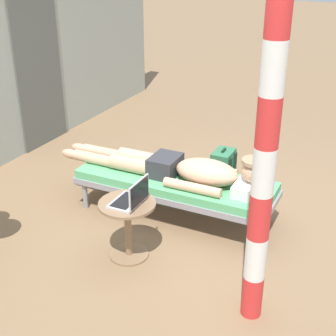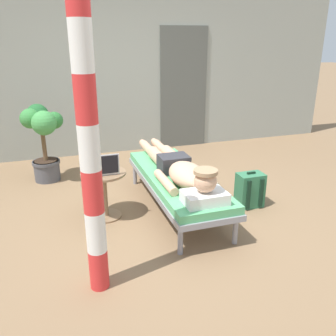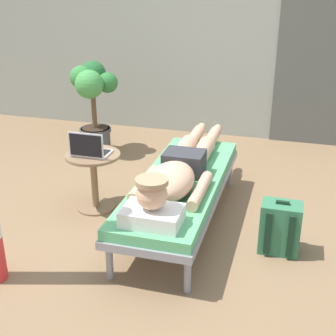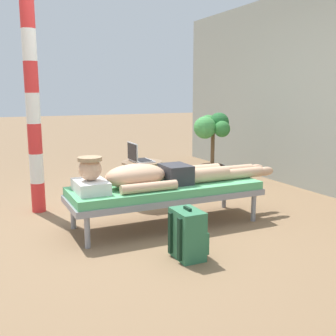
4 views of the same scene
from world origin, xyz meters
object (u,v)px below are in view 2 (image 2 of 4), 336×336
Objects in this scene: potted_plant at (43,135)px; porch_post at (89,147)px; person_reclining at (180,169)px; side_table at (104,187)px; lounge_chair at (177,181)px; laptop at (104,169)px; backpack at (250,190)px.

porch_post is at bearing -81.89° from potted_plant.
person_reclining is 4.15× the size of side_table.
laptop reaches higher than lounge_chair.
laptop is at bearing 172.82° from backpack.
porch_post reaches higher than lounge_chair.
person_reclining is at bearing -46.62° from potted_plant.
laptop reaches higher than person_reclining.
backpack is at bearing -7.18° from laptop.
porch_post is (-1.87, -0.91, 0.96)m from backpack.
laptop is 0.13× the size of porch_post.
side_table is 0.23× the size of porch_post.
potted_plant is at bearing 144.65° from backpack.
potted_plant is at bearing 98.11° from porch_post.
backpack is 2.76m from potted_plant.
porch_post reaches higher than backpack.
lounge_chair is at bearing 90.00° from person_reclining.
backpack is at bearing 25.86° from porch_post.
laptop is at bearing 179.10° from lounge_chair.
potted_plant is 0.45× the size of porch_post.
side_table is 1.47m from potted_plant.
laptop is at bearing -90.00° from side_table.
person_reclining is 0.81m from laptop.
laptop reaches higher than backpack.
person_reclining reaches higher than lounge_chair.
side_table is 0.23m from laptop.
potted_plant reaches higher than laptop.
laptop is at bearing 172.63° from person_reclining.
backpack is 0.18× the size of porch_post.
laptop is 0.30× the size of potted_plant.
potted_plant is at bearing 133.38° from person_reclining.
porch_post reaches higher than person_reclining.
backpack is (1.63, -0.21, -0.39)m from laptop.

